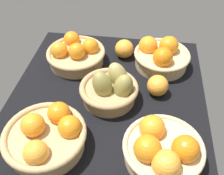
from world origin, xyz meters
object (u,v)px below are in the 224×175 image
loose_orange_back_gap (158,86)px  basket_near_right (47,136)px  basket_center_pears (111,89)px  basket_far_right (163,149)px  loose_orange_front_gap (124,49)px  basket_near_left (76,53)px  basket_far_left (161,56)px

loose_orange_back_gap → basket_near_right: bearing=-49.6°
loose_orange_back_gap → basket_center_pears: bearing=-73.4°
basket_far_right → basket_near_right: (0.10, -34.33, -0.09)cm
basket_near_right → loose_orange_front_gap: 52.40cm
basket_near_left → loose_orange_front_gap: 20.83cm
basket_far_left → basket_near_left: (2.64, -35.36, -0.53)cm
basket_near_left → basket_near_right: size_ratio=0.97×
basket_center_pears → loose_orange_front_gap: 26.36cm
basket_far_left → loose_orange_front_gap: 16.12cm
basket_far_left → loose_orange_front_gap: (-3.96, -15.61, -0.81)cm
loose_orange_back_gap → basket_far_right: bearing=3.3°
basket_center_pears → basket_near_left: 26.47cm
loose_orange_front_gap → basket_near_right: bearing=-20.3°
basket_center_pears → basket_far_left: bearing=141.6°
basket_center_pears → loose_orange_front_gap: (-26.27, 2.04, -0.88)cm
basket_far_right → loose_orange_back_gap: bearing=-176.7°
basket_far_left → basket_near_left: bearing=-85.7°
basket_near_right → basket_center_pears: bearing=144.9°
basket_far_left → loose_orange_back_gap: basket_far_left is taller
basket_center_pears → loose_orange_front_gap: basket_center_pears is taller
basket_far_left → basket_near_right: 56.40cm
basket_far_right → basket_near_left: (-42.45, -35.92, -0.61)cm
basket_far_right → loose_orange_back_gap: basket_far_right is taller
basket_far_left → loose_orange_back_gap: bearing=-3.4°
basket_far_right → basket_near_left: 55.61cm
basket_near_left → loose_orange_back_gap: basket_near_left is taller
basket_near_left → loose_orange_front_gap: basket_near_left is taller
basket_center_pears → basket_far_left: size_ratio=0.92×
basket_far_right → loose_orange_back_gap: size_ratio=3.00×
loose_orange_back_gap → basket_near_left: bearing=-113.2°
basket_far_left → basket_near_right: bearing=-36.8°
basket_far_left → basket_near_right: (45.18, -33.76, -0.01)cm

